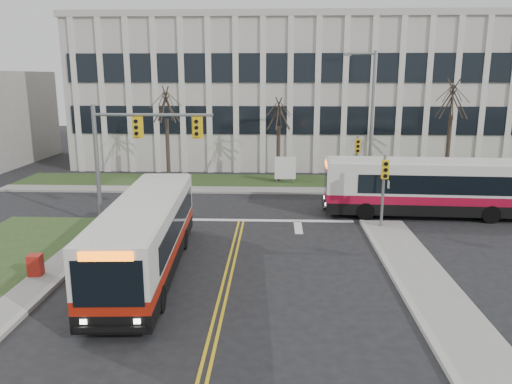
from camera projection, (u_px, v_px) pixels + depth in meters
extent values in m
plane|color=black|center=(227.00, 281.00, 18.85)|extent=(120.00, 120.00, 0.00)
cube|color=#9E9B93|center=(481.00, 356.00, 13.68)|extent=(2.00, 26.00, 0.14)
cube|color=#9E9B93|center=(323.00, 191.00, 33.44)|extent=(44.00, 1.60, 0.14)
cube|color=#2A481E|center=(319.00, 182.00, 36.17)|extent=(44.00, 5.00, 0.12)
cube|color=beige|center=(310.00, 94.00, 46.50)|extent=(40.00, 16.00, 12.00)
cylinder|color=slate|center=(97.00, 166.00, 25.44)|extent=(0.22, 0.22, 6.20)
cylinder|color=slate|center=(153.00, 115.00, 24.74)|extent=(6.00, 0.16, 0.16)
cube|color=yellow|center=(137.00, 127.00, 24.76)|extent=(0.34, 0.24, 0.92)
cube|color=yellow|center=(197.00, 127.00, 24.64)|extent=(0.34, 0.24, 0.92)
cylinder|color=slate|center=(383.00, 192.00, 24.96)|extent=(0.14, 0.14, 3.80)
cube|color=yellow|center=(385.00, 169.00, 24.49)|extent=(0.34, 0.24, 0.92)
cylinder|color=slate|center=(356.00, 163.00, 33.23)|extent=(0.14, 0.14, 3.80)
cube|color=yellow|center=(358.00, 146.00, 32.77)|extent=(0.34, 0.24, 0.92)
cylinder|color=slate|center=(372.00, 122.00, 33.26)|extent=(0.20, 0.20, 9.20)
cylinder|color=slate|center=(361.00, 54.00, 32.30)|extent=(1.80, 0.14, 0.14)
cube|color=slate|center=(347.00, 54.00, 32.35)|extent=(0.50, 0.25, 0.18)
cylinder|color=slate|center=(277.00, 177.00, 35.70)|extent=(0.08, 0.08, 1.00)
cylinder|color=slate|center=(293.00, 178.00, 35.65)|extent=(0.08, 0.08, 1.00)
cube|color=white|center=(285.00, 168.00, 35.52)|extent=(1.50, 0.12, 1.60)
cylinder|color=#42352B|center=(168.00, 151.00, 36.09)|extent=(0.28, 0.28, 4.62)
cylinder|color=#42352B|center=(278.00, 155.00, 36.03)|extent=(0.28, 0.28, 4.09)
cylinder|color=#42352B|center=(448.00, 150.00, 35.27)|extent=(0.28, 0.28, 4.95)
cube|color=#AB1F16|center=(36.00, 267.00, 19.03)|extent=(0.53, 0.48, 0.95)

